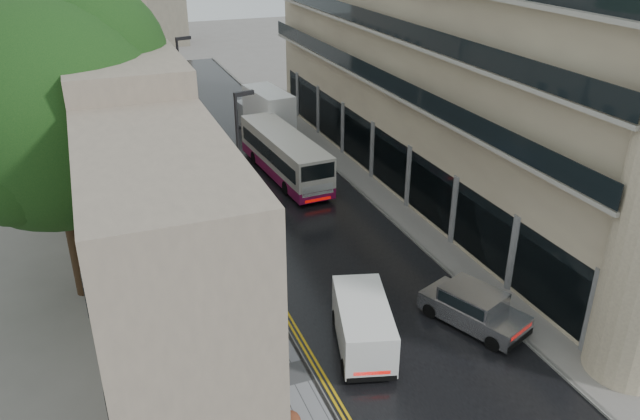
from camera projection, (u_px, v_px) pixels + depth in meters
road at (285, 194)px, 39.79m from camera, size 9.00×85.00×0.02m
left_sidewalk at (194, 207)px, 37.86m from camera, size 2.70×85.00×0.12m
right_sidewalk at (362, 181)px, 41.53m from camera, size 1.80×85.00×0.12m
old_shop_row at (115, 107)px, 36.24m from camera, size 4.50×56.00×12.00m
modern_block at (447, 76)px, 38.88m from camera, size 8.00×40.00×14.00m
tree_near at (57, 154)px, 26.42m from camera, size 10.56×10.56×13.89m
tree_far at (63, 95)px, 37.77m from camera, size 9.24×9.24×12.46m
cream_bus at (286, 173)px, 38.97m from camera, size 3.14×10.89×2.93m
white_lorry at (262, 120)px, 47.36m from camera, size 3.06×7.67×3.92m
silver_hatchback at (495, 333)px, 25.16m from camera, size 3.57×4.98×1.71m
white_van at (345, 353)px, 23.68m from camera, size 3.25×5.08×2.13m
navy_van at (240, 222)px, 33.30m from camera, size 2.09×5.03×2.55m
pedestrian at (221, 278)px, 28.86m from camera, size 0.65×0.48×1.61m
lamp_post_near at (240, 185)px, 29.64m from camera, size 1.01×0.45×8.80m
lamp_post_far at (183, 109)px, 40.68m from camera, size 1.04×0.48×9.06m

